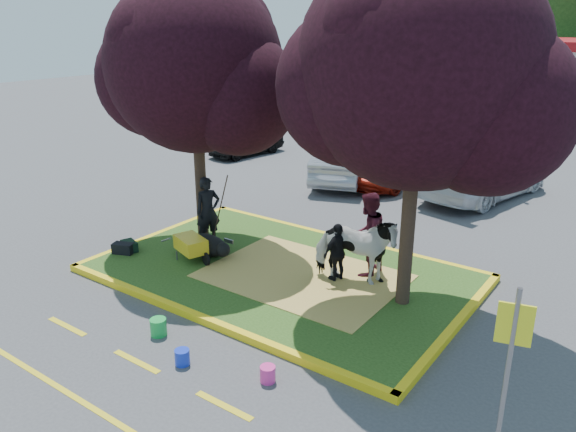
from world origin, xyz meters
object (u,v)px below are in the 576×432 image
Objects in this scene: bucket_pink at (268,374)px; bucket_blue at (182,357)px; handler at (208,211)px; sign_post at (508,370)px; wheelbarrow at (191,245)px; calf at (207,245)px; bucket_green at (158,327)px; car_black at (247,141)px; cow at (355,250)px; car_silver at (343,159)px.

bucket_pink is 1.55m from bucket_blue.
sign_post reaches higher than handler.
handler is at bearing 130.01° from wheelbarrow.
handler is 1.13× the size of wheelbarrow.
calf is 8.47m from sign_post.
handler is at bearing 119.92° from bucket_green.
wheelbarrow is 0.44× the size of car_black.
sign_post is at bearing -41.86° from calf.
bucket_blue is 15.63m from car_black.
bucket_blue is at bearing -162.47° from bucket_pink.
sign_post is at bearing -2.44° from bucket_pink.
bucket_blue is at bearing 149.92° from cow.
car_black is at bearing 124.03° from sign_post.
bucket_blue is (3.11, -4.00, -0.88)m from handler.
sign_post is 8.57× the size of bucket_green.
car_black is at bearing 123.16° from bucket_green.
sign_post reaches higher than calf.
sign_post is 14.36m from car_silver.
wheelbarrow is 5.60× the size of bucket_pink.
car_black reaches higher than calf.
car_silver is at bearing 107.45° from bucket_blue.
bucket_pink is at bearing 170.75° from cow.
calf is at bearing 101.07° from wheelbarrow.
sign_post is 3.96m from bucket_pink.
sign_post reaches higher than wheelbarrow.
handler is 5.86m from bucket_pink.
sign_post is at bearing -88.71° from handler.
bucket_pink is 16.18m from car_black.
bucket_green is at bearing 158.51° from bucket_blue.
cow is 3.82m from bucket_pink.
car_black reaches higher than bucket_green.
calf reaches higher than bucket_pink.
car_black is (-10.06, 8.55, -0.33)m from cow.
bucket_blue is (-1.47, -0.47, 0.00)m from bucket_pink.
sign_post is 5.35m from bucket_blue.
bucket_blue is 0.08× the size of car_black.
sign_post is at bearing 0.69° from wheelbarrow.
car_silver is at bearing -2.48° from car_black.
handler is 0.62× the size of sign_post.
cow is 4.09m from handler.
car_black is (-14.17, 12.41, -1.16)m from sign_post.
cow is 1.57× the size of calf.
handler reaches higher than wheelbarrow.
handler is 5.32× the size of bucket_green.
wheelbarrow is at bearing -48.22° from car_black.
wheelbarrow reaches higher than bucket_blue.
cow is 6.69× the size of bucket_blue.
cow reaches higher than bucket_blue.
handler is 0.49× the size of car_black.
cow is 1.20× the size of wheelbarrow.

